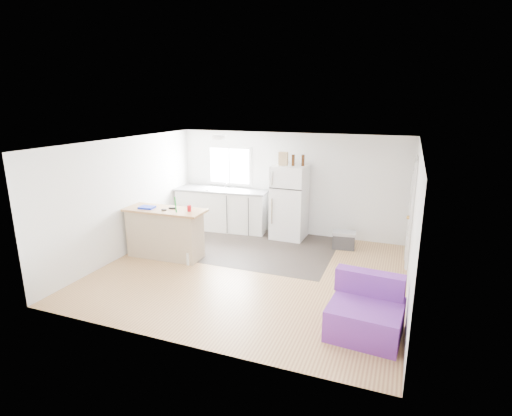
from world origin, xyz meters
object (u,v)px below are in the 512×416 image
at_px(purple_seat, 366,313).
at_px(bottle_left, 293,160).
at_px(mop, 173,250).
at_px(bottle_right, 303,160).
at_px(cooler, 344,240).
at_px(blue_tray, 147,207).
at_px(cardboard_box, 283,159).
at_px(refrigerator, 289,202).
at_px(red_cup, 189,208).
at_px(cleaner_jug, 188,258).
at_px(kitchen_cabinets, 222,209).
at_px(peninsula, 165,233).

bearing_deg(purple_seat, bottle_left, 125.56).
bearing_deg(mop, bottle_right, 27.35).
bearing_deg(cooler, blue_tray, -159.77).
bearing_deg(cardboard_box, mop, -127.56).
bearing_deg(cooler, refrigerator, 162.02).
xyz_separation_m(purple_seat, bottle_right, (-1.83, 3.47, 1.55)).
bearing_deg(cooler, red_cup, -154.21).
height_order(mop, blue_tray, mop).
relative_size(mop, bottle_right, 5.41).
bearing_deg(bottle_left, red_cup, -128.05).
bearing_deg(cleaner_jug, red_cup, 125.32).
bearing_deg(blue_tray, kitchen_cabinets, 73.40).
bearing_deg(cardboard_box, refrigerator, 31.87).
xyz_separation_m(blue_tray, bottle_left, (2.44, 2.06, 0.80)).
height_order(kitchen_cabinets, cardboard_box, cardboard_box).
xyz_separation_m(red_cup, bottle_left, (1.53, 1.96, 0.76)).
bearing_deg(cleaner_jug, refrigerator, 79.60).
bearing_deg(kitchen_cabinets, red_cup, -87.25).
relative_size(cleaner_jug, mop, 0.22).
xyz_separation_m(kitchen_cabinets, blue_tray, (-0.64, -2.14, 0.51)).
bearing_deg(mop, peninsula, 130.58).
bearing_deg(bottle_right, cardboard_box, -167.51).
xyz_separation_m(kitchen_cabinets, purple_seat, (3.84, -3.48, -0.23)).
bearing_deg(red_cup, kitchen_cabinets, 97.66).
height_order(peninsula, cooler, peninsula).
xyz_separation_m(peninsula, blue_tray, (-0.35, -0.07, 0.52)).
bearing_deg(cleaner_jug, bottle_right, 74.69).
relative_size(refrigerator, mop, 1.26).
bearing_deg(kitchen_cabinets, mop, -95.94).
height_order(kitchen_cabinets, cleaner_jug, kitchen_cabinets).
xyz_separation_m(bottle_left, bottle_right, (0.20, 0.07, 0.00)).
relative_size(refrigerator, bottle_left, 6.83).
bearing_deg(refrigerator, peninsula, -132.82).
bearing_deg(peninsula, cleaner_jug, -19.28).
relative_size(purple_seat, red_cup, 8.49).
xyz_separation_m(cooler, blue_tray, (-3.68, -1.86, 0.84)).
distance_m(cooler, cardboard_box, 2.22).
distance_m(cooler, bottle_left, 2.06).
relative_size(peninsula, red_cup, 13.86).
relative_size(kitchen_cabinets, bottle_left, 9.34).
bearing_deg(red_cup, cardboard_box, 55.89).
bearing_deg(bottle_left, mop, -130.85).
bearing_deg(peninsula, bottle_right, 40.33).
bearing_deg(bottle_right, red_cup, -130.57).
xyz_separation_m(refrigerator, cooler, (1.32, -0.27, -0.66)).
relative_size(peninsula, blue_tray, 5.54).
bearing_deg(bottle_right, bottle_left, -160.80).
distance_m(red_cup, blue_tray, 0.92).
bearing_deg(cooler, cleaner_jug, -150.29).
height_order(cooler, purple_seat, purple_seat).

